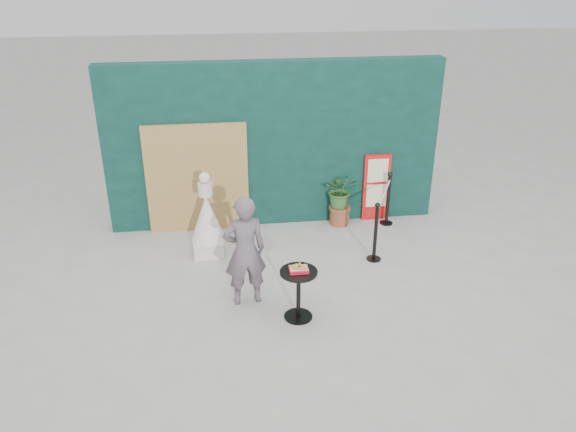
# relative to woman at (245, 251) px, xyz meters

# --- Properties ---
(ground) EXTENTS (60.00, 60.00, 0.00)m
(ground) POSITION_rel_woman_xyz_m (0.71, -0.47, -0.84)
(ground) COLOR #ADAAA5
(ground) RESTS_ON ground
(back_wall) EXTENTS (6.00, 0.30, 3.00)m
(back_wall) POSITION_rel_woman_xyz_m (0.71, 2.68, 0.66)
(back_wall) COLOR black
(back_wall) RESTS_ON ground
(bamboo_fence) EXTENTS (1.80, 0.08, 2.00)m
(bamboo_fence) POSITION_rel_woman_xyz_m (-0.69, 2.47, 0.16)
(bamboo_fence) COLOR tan
(bamboo_fence) RESTS_ON ground
(woman) EXTENTS (0.67, 0.49, 1.67)m
(woman) POSITION_rel_woman_xyz_m (0.00, 0.00, 0.00)
(woman) COLOR #64555E
(woman) RESTS_ON ground
(menu_board) EXTENTS (0.50, 0.07, 1.30)m
(menu_board) POSITION_rel_woman_xyz_m (2.61, 2.49, -0.19)
(menu_board) COLOR red
(menu_board) RESTS_ON ground
(statue) EXTENTS (0.57, 0.57, 1.47)m
(statue) POSITION_rel_woman_xyz_m (-0.54, 1.52, -0.24)
(statue) COLOR silver
(statue) RESTS_ON ground
(cafe_table) EXTENTS (0.52, 0.52, 0.75)m
(cafe_table) POSITION_rel_woman_xyz_m (0.70, -0.49, -0.34)
(cafe_table) COLOR black
(cafe_table) RESTS_ON ground
(food_basket) EXTENTS (0.26, 0.19, 0.11)m
(food_basket) POSITION_rel_woman_xyz_m (0.70, -0.49, -0.05)
(food_basket) COLOR red
(food_basket) RESTS_ON cafe_table
(planter) EXTENTS (0.60, 0.52, 1.02)m
(planter) POSITION_rel_woman_xyz_m (1.90, 2.37, -0.24)
(planter) COLOR brown
(planter) RESTS_ON ground
(stanchion_barrier) EXTENTS (0.84, 1.54, 1.03)m
(stanchion_barrier) POSITION_rel_woman_xyz_m (2.49, 1.61, -0.34)
(stanchion_barrier) COLOR black
(stanchion_barrier) RESTS_ON ground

